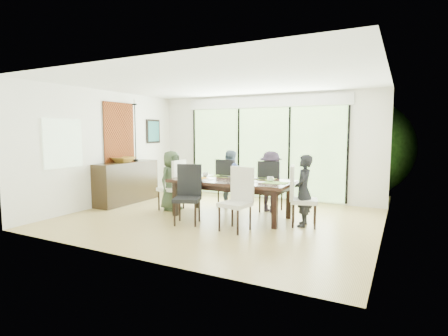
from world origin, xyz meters
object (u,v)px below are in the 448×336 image
at_px(chair_left_end, 171,185).
at_px(person_far_right, 271,182).
at_px(chair_near_left, 187,194).
at_px(chair_far_right, 271,186).
at_px(table_top, 231,181).
at_px(chair_near_right, 235,199).
at_px(vase, 235,177).
at_px(person_left_end, 172,180).
at_px(cup_c, 270,179).
at_px(bowl, 123,160).
at_px(person_right_end, 303,191).
at_px(chair_right_end, 304,196).
at_px(sideboard, 127,182).
at_px(person_far_left, 230,179).
at_px(cup_b, 236,178).
at_px(chair_far_left, 230,183).
at_px(cup_a, 205,175).
at_px(laptop, 193,177).

bearing_deg(chair_left_end, person_far_right, 112.09).
relative_size(chair_near_left, person_far_right, 0.85).
bearing_deg(chair_far_right, table_top, 52.33).
height_order(chair_near_right, vase, chair_near_right).
distance_m(person_left_end, cup_c, 2.29).
bearing_deg(bowl, cup_c, 0.94).
xyz_separation_m(person_right_end, cup_c, (-0.68, 0.10, 0.16)).
relative_size(chair_right_end, vase, 9.17).
xyz_separation_m(chair_right_end, sideboard, (-4.43, 0.14, -0.06)).
bearing_deg(person_far_left, cup_b, 113.76).
relative_size(chair_right_end, chair_near_left, 1.00).
bearing_deg(chair_left_end, sideboard, -95.51).
xyz_separation_m(chair_far_left, cup_b, (0.60, -0.95, 0.25)).
distance_m(person_right_end, sideboard, 4.41).
bearing_deg(chair_near_left, table_top, 39.70).
bearing_deg(cup_a, cup_c, -1.91).
distance_m(person_far_left, person_far_right, 1.00).
bearing_deg(chair_right_end, chair_far_left, 52.25).
relative_size(cup_b, cup_c, 0.81).
height_order(chair_far_right, sideboard, chair_far_right).
bearing_deg(person_far_left, chair_near_left, 79.25).
bearing_deg(person_far_left, person_right_end, 147.66).
relative_size(person_left_end, person_right_end, 1.00).
xyz_separation_m(laptop, cup_b, (1.00, 0.00, 0.03)).
xyz_separation_m(chair_near_right, person_right_end, (0.98, 0.87, 0.10)).
height_order(chair_right_end, chair_far_left, same).
height_order(person_far_right, vase, person_far_right).
bearing_deg(chair_far_left, cup_b, 126.76).
distance_m(chair_near_left, cup_c, 1.64).
bearing_deg(table_top, chair_left_end, 180.00).
relative_size(person_far_left, cup_c, 10.40).
bearing_deg(bowl, table_top, -0.76).
bearing_deg(chair_left_end, table_top, 90.05).
bearing_deg(vase, chair_far_right, 57.99).
bearing_deg(person_far_right, person_right_end, 150.21).
bearing_deg(bowl, person_left_end, -1.54).
height_order(chair_left_end, chair_near_left, same).
bearing_deg(person_far_right, chair_near_left, 70.26).
bearing_deg(person_far_right, chair_far_right, -78.04).
xyz_separation_m(chair_far_left, person_right_end, (1.93, -0.85, 0.10)).
relative_size(table_top, cup_c, 19.35).
distance_m(chair_near_left, cup_b, 1.04).
height_order(person_far_left, cup_b, person_far_left).
bearing_deg(table_top, person_right_end, 0.00).
bearing_deg(chair_right_end, person_left_end, 75.80).
bearing_deg(sideboard, table_top, -2.72).
bearing_deg(person_far_left, chair_far_right, 172.08).
distance_m(chair_left_end, chair_near_right, 2.18).
bearing_deg(laptop, table_top, -40.10).
height_order(vase, cup_b, vase).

